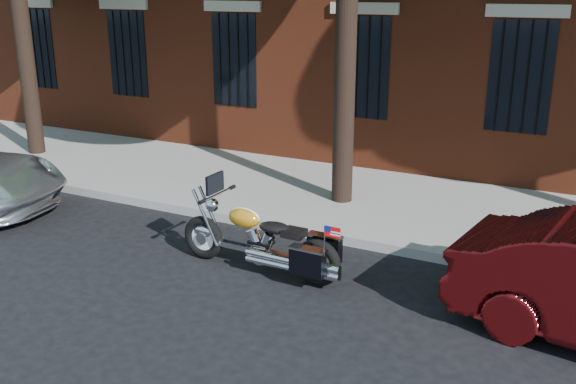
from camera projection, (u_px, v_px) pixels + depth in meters
The scene contains 4 objects.
ground at pixel (231, 262), 9.16m from camera, with size 120.00×120.00×0.00m, color black.
curb at pixel (276, 226), 10.31m from camera, with size 40.00×0.16×0.15m, color gray.
sidewalk at pixel (324, 194), 11.90m from camera, with size 40.00×3.60×0.15m, color gray.
motorcycle at pixel (266, 244), 8.67m from camera, with size 2.58×0.75×1.30m.
Camera 1 is at (4.57, -7.11, 3.76)m, focal length 40.00 mm.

